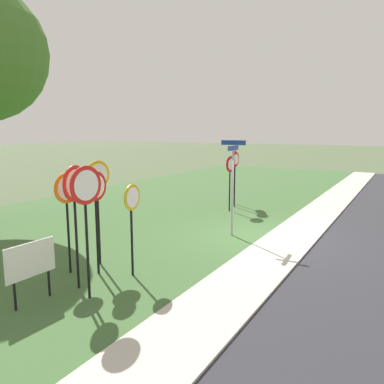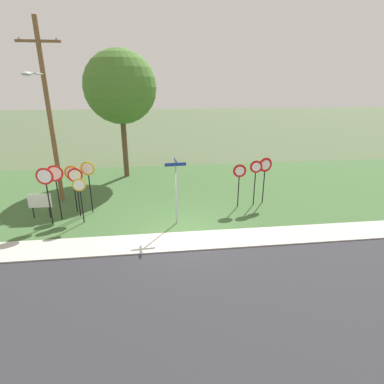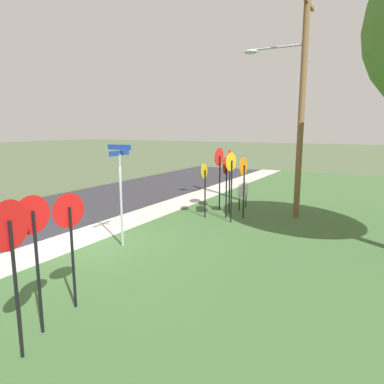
% 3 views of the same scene
% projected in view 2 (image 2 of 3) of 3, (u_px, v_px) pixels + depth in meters
% --- Properties ---
extents(ground_plane, '(160.00, 160.00, 0.00)m').
position_uv_depth(ground_plane, '(185.00, 233.00, 13.23)').
color(ground_plane, '#4C5B3D').
extents(road_asphalt, '(44.00, 6.40, 0.01)m').
position_uv_depth(road_asphalt, '(201.00, 308.00, 8.74)').
color(road_asphalt, '#2D2D33').
rests_on(road_asphalt, ground_plane).
extents(sidewalk_strip, '(44.00, 1.60, 0.06)m').
position_uv_depth(sidewalk_strip, '(187.00, 241.00, 12.47)').
color(sidewalk_strip, '#BCB7AD').
rests_on(sidewalk_strip, ground_plane).
extents(grass_median, '(44.00, 12.00, 0.04)m').
position_uv_depth(grass_median, '(175.00, 189.00, 18.84)').
color(grass_median, '#3D6033').
rests_on(grass_median, ground_plane).
extents(stop_sign_near_left, '(0.73, 0.10, 2.45)m').
position_uv_depth(stop_sign_near_left, '(73.00, 179.00, 14.79)').
color(stop_sign_near_left, black).
rests_on(stop_sign_near_left, grass_median).
extents(stop_sign_near_right, '(0.78, 0.11, 2.74)m').
position_uv_depth(stop_sign_near_right, '(46.00, 184.00, 13.29)').
color(stop_sign_near_right, black).
rests_on(stop_sign_near_right, grass_median).
extents(stop_sign_far_left, '(0.77, 0.16, 2.70)m').
position_uv_depth(stop_sign_far_left, '(56.00, 180.00, 13.87)').
color(stop_sign_far_left, black).
rests_on(stop_sign_far_left, grass_median).
extents(stop_sign_far_center, '(0.61, 0.11, 2.20)m').
position_uv_depth(stop_sign_far_center, '(80.00, 192.00, 13.62)').
color(stop_sign_far_center, black).
rests_on(stop_sign_far_center, grass_median).
extents(stop_sign_far_right, '(0.69, 0.11, 2.48)m').
position_uv_depth(stop_sign_far_right, '(76.00, 182.00, 14.24)').
color(stop_sign_far_right, black).
rests_on(stop_sign_far_right, grass_median).
extents(stop_sign_center_tall, '(0.70, 0.14, 2.68)m').
position_uv_depth(stop_sign_center_tall, '(89.00, 176.00, 14.65)').
color(stop_sign_center_tall, black).
rests_on(stop_sign_center_tall, grass_median).
extents(yield_sign_near_left, '(0.67, 0.12, 2.48)m').
position_uv_depth(yield_sign_near_left, '(256.00, 172.00, 15.66)').
color(yield_sign_near_left, black).
rests_on(yield_sign_near_left, grass_median).
extents(yield_sign_near_right, '(0.68, 0.14, 2.35)m').
position_uv_depth(yield_sign_near_right, '(239.00, 176.00, 15.41)').
color(yield_sign_near_right, black).
rests_on(yield_sign_near_right, grass_median).
extents(yield_sign_far_left, '(0.78, 0.17, 2.55)m').
position_uv_depth(yield_sign_far_left, '(265.00, 169.00, 15.99)').
color(yield_sign_far_left, black).
rests_on(yield_sign_far_left, grass_median).
extents(street_name_post, '(0.96, 0.82, 3.10)m').
position_uv_depth(street_name_post, '(176.00, 186.00, 13.47)').
color(street_name_post, '#9EA0A8').
rests_on(street_name_post, grass_median).
extents(utility_pole, '(2.10, 2.53, 9.28)m').
position_uv_depth(utility_pole, '(48.00, 110.00, 15.15)').
color(utility_pole, brown).
rests_on(utility_pole, grass_median).
extents(notice_board, '(1.10, 0.08, 1.25)m').
position_uv_depth(notice_board, '(40.00, 202.00, 14.39)').
color(notice_board, black).
rests_on(notice_board, grass_median).
extents(oak_tree_left, '(4.76, 4.76, 8.45)m').
position_uv_depth(oak_tree_left, '(120.00, 87.00, 19.56)').
color(oak_tree_left, brown).
rests_on(oak_tree_left, grass_median).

